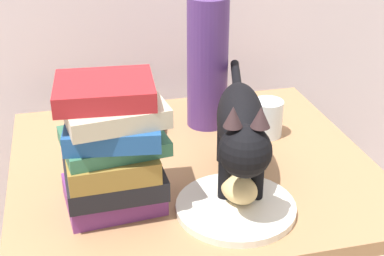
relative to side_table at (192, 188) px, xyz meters
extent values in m
cube|color=#9E724C|center=(0.00, 0.00, 0.05)|extent=(0.75, 0.67, 0.03)
cylinder|color=#9E724C|center=(-0.25, 0.25, -0.21)|extent=(0.04, 0.04, 0.49)
cylinder|color=#9E724C|center=(0.25, 0.25, -0.21)|extent=(0.04, 0.04, 0.49)
cylinder|color=silver|center=(0.04, -0.19, 0.07)|extent=(0.22, 0.22, 0.01)
ellipsoid|color=#E0BC7A|center=(0.04, -0.18, 0.11)|extent=(0.08, 0.09, 0.05)
cylinder|color=black|center=(0.08, -0.18, 0.12)|extent=(0.02, 0.02, 0.10)
cylinder|color=black|center=(0.02, -0.16, 0.12)|extent=(0.02, 0.02, 0.10)
cylinder|color=black|center=(0.12, -0.02, 0.12)|extent=(0.02, 0.02, 0.10)
cylinder|color=black|center=(0.06, -0.01, 0.12)|extent=(0.02, 0.02, 0.10)
ellipsoid|color=black|center=(0.07, -0.09, 0.20)|extent=(0.16, 0.27, 0.11)
sphere|color=black|center=(0.03, -0.24, 0.21)|extent=(0.09, 0.09, 0.09)
cone|color=#332224|center=(0.05, -0.24, 0.28)|extent=(0.03, 0.03, 0.03)
cone|color=#332224|center=(0.01, -0.23, 0.28)|extent=(0.03, 0.03, 0.03)
cylinder|color=black|center=(0.13, 0.11, 0.21)|extent=(0.06, 0.16, 0.02)
cube|color=#72337A|center=(-0.18, -0.12, 0.09)|extent=(0.18, 0.15, 0.04)
cube|color=black|center=(-0.18, -0.13, 0.13)|extent=(0.18, 0.14, 0.04)
cube|color=olive|center=(-0.18, -0.14, 0.17)|extent=(0.16, 0.14, 0.04)
cube|color=#336B4C|center=(-0.17, -0.12, 0.20)|extent=(0.19, 0.16, 0.03)
cube|color=#1E4C8C|center=(-0.17, -0.13, 0.23)|extent=(0.18, 0.16, 0.03)
cube|color=#BCB299|center=(-0.17, -0.13, 0.26)|extent=(0.18, 0.15, 0.03)
cube|color=maroon|center=(-0.18, -0.12, 0.30)|extent=(0.18, 0.15, 0.03)
cylinder|color=#4C2D72|center=(0.08, 0.17, 0.22)|extent=(0.10, 0.10, 0.31)
cylinder|color=silver|center=(0.20, 0.08, 0.11)|extent=(0.07, 0.07, 0.08)
cylinder|color=silver|center=(0.20, 0.08, 0.09)|extent=(0.06, 0.06, 0.04)
cube|color=black|center=(-0.10, 0.17, 0.08)|extent=(0.16, 0.08, 0.02)
camera|label=1|loc=(-0.24, -0.98, 0.65)|focal=51.12mm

